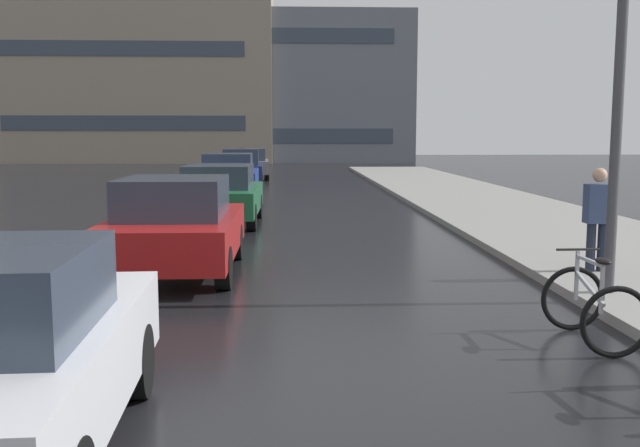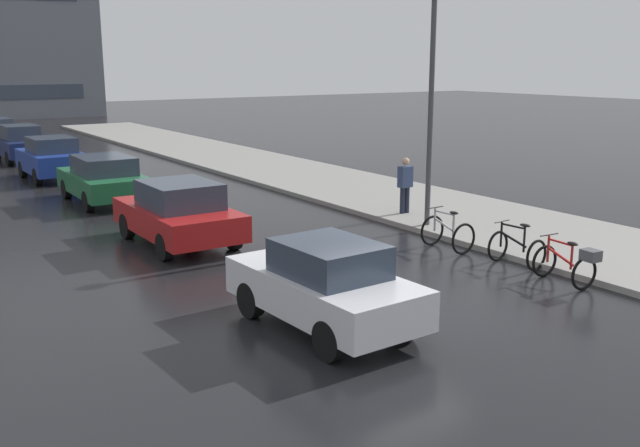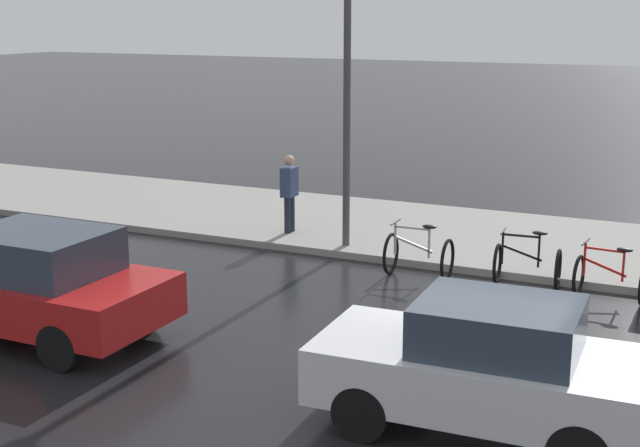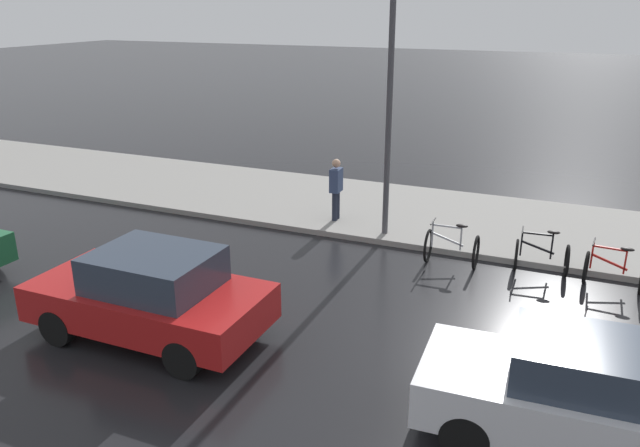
% 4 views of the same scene
% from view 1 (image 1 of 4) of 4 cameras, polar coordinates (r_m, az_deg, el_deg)
% --- Properties ---
extents(ground_plane, '(140.00, 140.00, 0.00)m').
position_cam_1_polar(ground_plane, '(6.05, -0.27, -14.86)').
color(ground_plane, black).
extents(sidewalk_kerb, '(4.80, 60.00, 0.14)m').
position_cam_1_polar(sidewalk_kerb, '(16.94, 19.09, -0.65)').
color(sidewalk_kerb, gray).
rests_on(sidewalk_kerb, ground).
extents(bicycle_third, '(0.78, 1.12, 0.98)m').
position_cam_1_polar(bicycle_third, '(8.32, 21.00, -6.20)').
color(bicycle_third, black).
rests_on(bicycle_third, ground).
extents(car_red, '(1.98, 4.08, 1.58)m').
position_cam_1_polar(car_red, '(11.73, -11.48, -0.19)').
color(car_red, '#AD1919').
rests_on(car_red, ground).
extents(car_green, '(1.99, 4.18, 1.50)m').
position_cam_1_polar(car_green, '(17.99, -8.01, 2.36)').
color(car_green, '#1E6038').
rests_on(car_green, ground).
extents(car_blue, '(1.92, 3.76, 1.62)m').
position_cam_1_polar(car_blue, '(23.59, -7.32, 3.64)').
color(car_blue, navy).
rests_on(car_blue, ground).
extents(car_navy, '(1.82, 3.82, 1.65)m').
position_cam_1_polar(car_navy, '(29.44, -6.30, 4.36)').
color(car_navy, navy).
rests_on(car_navy, ground).
extents(car_grey, '(1.98, 4.37, 1.53)m').
position_cam_1_polar(car_grey, '(35.92, -5.60, 4.82)').
color(car_grey, slate).
rests_on(car_grey, ground).
extents(pedestrian, '(0.41, 0.25, 1.75)m').
position_cam_1_polar(pedestrian, '(11.83, 21.34, 0.49)').
color(pedestrian, '#1E2333').
rests_on(pedestrian, ground).
extents(building_facade_main, '(19.69, 7.40, 11.57)m').
position_cam_1_polar(building_facade_main, '(57.92, -2.70, 10.69)').
color(building_facade_main, slate).
rests_on(building_facade_main, ground).
extents(building_facade_side, '(21.75, 8.74, 16.82)m').
position_cam_1_polar(building_facade_side, '(59.40, -14.63, 12.93)').
color(building_facade_side, gray).
rests_on(building_facade_side, ground).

